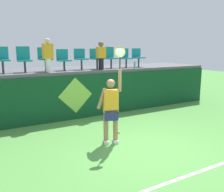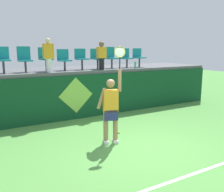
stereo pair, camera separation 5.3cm
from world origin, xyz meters
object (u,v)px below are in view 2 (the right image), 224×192
Objects in this scene: stadium_chair_4 at (81,58)px; spectator_1 at (48,55)px; spectator_0 at (102,55)px; tennis_ball at (119,132)px; stadium_chair_7 at (126,57)px; stadium_chair_1 at (25,58)px; stadium_chair_2 at (45,57)px; stadium_chair_3 at (64,59)px; stadium_chair_6 at (111,56)px; stadium_chair_0 at (3,58)px; water_bottle at (135,65)px; stadium_chair_5 at (97,57)px; tennis_player at (111,108)px; stadium_chair_8 at (139,56)px.

spectator_1 is (-1.36, -0.41, 0.14)m from stadium_chair_4.
stadium_chair_4 is at bearing 148.37° from spectator_0.
tennis_ball is 3.57m from spectator_1.
stadium_chair_7 is 0.70× the size of spectator_1.
stadium_chair_2 is at bearing -0.64° from stadium_chair_1.
stadium_chair_3 is 2.72m from stadium_chair_7.
stadium_chair_0 is at bearing -179.97° from stadium_chair_6.
water_bottle is at bearing -33.36° from stadium_chair_6.
stadium_chair_2 is at bearing 115.15° from tennis_ball.
stadium_chair_5 is at bearing -0.09° from stadium_chair_0.
stadium_chair_0 reaches higher than stadium_chair_3.
spectator_1 is at bearing 104.48° from tennis_player.
stadium_chair_5 is at bearing 11.50° from spectator_1.
tennis_ball is 0.06× the size of spectator_1.
stadium_chair_0 reaches higher than stadium_chair_7.
spectator_0 is at bearing -168.54° from stadium_chair_8.
stadium_chair_2 is 1.06× the size of stadium_chair_5.
water_bottle is 0.34× the size of stadium_chair_8.
stadium_chair_5 is at bearing -179.29° from stadium_chair_6.
stadium_chair_5 is 2.01m from stadium_chair_8.
spectator_1 is at bearing -174.16° from stadium_chair_8.
stadium_chair_2 is 1.05× the size of stadium_chair_8.
stadium_chair_5 is 0.99× the size of stadium_chair_7.
stadium_chair_6 is 0.73m from stadium_chair_7.
stadium_chair_0 is 1.03× the size of stadium_chair_2.
stadium_chair_1 is at bearing 0.35° from stadium_chair_0.
stadium_chair_1 is 1.10× the size of stadium_chair_4.
stadium_chair_8 is at bearing 45.73° from tennis_player.
stadium_chair_8 is (4.04, -0.00, -0.03)m from stadium_chair_2.
stadium_chair_0 is at bearing 133.81° from tennis_ball.
stadium_chair_8 reaches higher than stadium_chair_3.
stadium_chair_4 is at bearing 79.83° from tennis_player.
stadium_chair_0 is at bearing 173.65° from water_bottle.
spectator_1 is at bearing 177.92° from water_bottle.
stadium_chair_0 is at bearing 163.34° from spectator_1.
stadium_chair_3 is at bearing 179.96° from stadium_chair_8.
spectator_0 reaches higher than stadium_chair_3.
stadium_chair_6 is at bearing 0.14° from stadium_chair_3.
stadium_chair_8 is (2.01, 0.00, 0.00)m from stadium_chair_5.
water_bottle is (2.16, 2.30, 1.79)m from tennis_ball.
stadium_chair_4 is (0.69, -0.00, 0.03)m from stadium_chair_3.
tennis_player reaches higher than stadium_chair_4.
tennis_player reaches higher than stadium_chair_5.
stadium_chair_1 reaches higher than tennis_player.
stadium_chair_1 is 3.37m from stadium_chair_6.
stadium_chair_8 is at bearing 0.03° from stadium_chair_4.
stadium_chair_8 is at bearing -0.21° from stadium_chair_7.
spectator_1 reaches higher than spectator_0.
spectator_1 is (-0.68, -0.41, 0.17)m from stadium_chair_3.
spectator_1 is at bearing -90.00° from stadium_chair_2.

